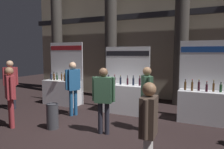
{
  "coord_description": "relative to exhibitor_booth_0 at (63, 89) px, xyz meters",
  "views": [
    {
      "loc": [
        2.62,
        -4.41,
        2.1
      ],
      "look_at": [
        -0.17,
        1.56,
        1.42
      ],
      "focal_mm": 33.34,
      "sensor_mm": 36.0,
      "label": 1
    }
  ],
  "objects": [
    {
      "name": "visitor_3",
      "position": [
        3.01,
        -2.12,
        0.43
      ],
      "size": [
        0.6,
        0.34,
        1.73
      ],
      "rotation": [
        0.0,
        0.0,
        0.23
      ],
      "color": "#23232D",
      "rests_on": "ground_plane"
    },
    {
      "name": "exhibitor_booth_0",
      "position": [
        0.0,
        0.0,
        0.0
      ],
      "size": [
        1.61,
        0.73,
        2.54
      ],
      "color": "white",
      "rests_on": "ground_plane"
    },
    {
      "name": "exhibitor_booth_1",
      "position": [
        2.74,
        -0.05,
        -0.02
      ],
      "size": [
        1.68,
        0.66,
        2.33
      ],
      "color": "white",
      "rests_on": "ground_plane"
    },
    {
      "name": "visitor_1",
      "position": [
        4.61,
        -3.67,
        0.36
      ],
      "size": [
        0.25,
        0.55,
        1.65
      ],
      "rotation": [
        0.0,
        0.0,
        1.62
      ],
      "color": "silver",
      "rests_on": "ground_plane"
    },
    {
      "name": "hall_colonnade",
      "position": [
        2.81,
        2.58,
        2.78
      ],
      "size": [
        12.65,
        1.19,
        6.88
      ],
      "color": "tan",
      "rests_on": "ground_plane"
    },
    {
      "name": "ground_plane",
      "position": [
        2.81,
        -2.38,
        -0.62
      ],
      "size": [
        25.3,
        25.3,
        0.0
      ],
      "primitive_type": "plane",
      "color": "black"
    },
    {
      "name": "exhibitor_booth_2",
      "position": [
        5.48,
        -0.01,
        -0.01
      ],
      "size": [
        1.83,
        0.66,
        2.49
      ],
      "color": "white",
      "rests_on": "ground_plane"
    },
    {
      "name": "visitor_2",
      "position": [
        0.42,
        -2.81,
        0.41
      ],
      "size": [
        0.53,
        0.39,
        1.72
      ],
      "rotation": [
        0.0,
        0.0,
        5.77
      ],
      "color": "maroon",
      "rests_on": "ground_plane"
    },
    {
      "name": "visitor_6",
      "position": [
        3.96,
        -1.45,
        0.41
      ],
      "size": [
        0.39,
        0.46,
        1.74
      ],
      "rotation": [
        0.0,
        0.0,
        5.28
      ],
      "color": "#23232D",
      "rests_on": "ground_plane"
    },
    {
      "name": "visitor_4",
      "position": [
        -1.21,
        -1.47,
        0.47
      ],
      "size": [
        0.37,
        0.46,
        1.83
      ],
      "rotation": [
        0.0,
        0.0,
        1.05
      ],
      "color": "#23232D",
      "rests_on": "ground_plane"
    },
    {
      "name": "trash_bin",
      "position": [
        1.54,
        -2.39,
        -0.27
      ],
      "size": [
        0.33,
        0.33,
        0.71
      ],
      "color": "#38383D",
      "rests_on": "ground_plane"
    },
    {
      "name": "visitor_0",
      "position": [
        1.34,
        -1.13,
        0.47
      ],
      "size": [
        0.41,
        0.48,
        1.81
      ],
      "rotation": [
        0.0,
        0.0,
        1.05
      ],
      "color": "navy",
      "rests_on": "ground_plane"
    }
  ]
}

